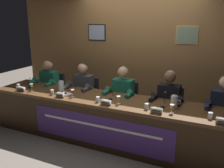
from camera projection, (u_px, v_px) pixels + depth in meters
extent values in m
plane|color=#70665B|center=(112.00, 141.00, 4.16)|extent=(12.00, 12.00, 0.00)
cube|color=brown|center=(139.00, 55.00, 4.95)|extent=(5.62, 0.12, 2.60)
cube|color=black|center=(97.00, 32.00, 5.16)|extent=(0.41, 0.02, 0.34)
cube|color=#8C99AD|center=(97.00, 32.00, 5.15)|extent=(0.37, 0.01, 0.30)
cube|color=tan|center=(187.00, 35.00, 4.40)|extent=(0.39, 0.02, 0.33)
cube|color=slate|center=(187.00, 35.00, 4.39)|extent=(0.35, 0.01, 0.29)
cube|color=brown|center=(112.00, 100.00, 3.97)|extent=(4.42, 0.81, 0.05)
cube|color=#342112|center=(102.00, 131.00, 3.73)|extent=(4.36, 0.04, 0.70)
cube|color=#342112|center=(16.00, 103.00, 4.95)|extent=(0.08, 0.73, 0.70)
cube|color=#4C2D7A|center=(98.00, 131.00, 3.74)|extent=(2.37, 0.01, 0.48)
cube|color=white|center=(97.00, 126.00, 3.71)|extent=(2.01, 0.00, 0.04)
cylinder|color=black|center=(53.00, 114.00, 5.27)|extent=(0.44, 0.44, 0.02)
cylinder|color=black|center=(52.00, 105.00, 5.21)|extent=(0.05, 0.05, 0.39)
cube|color=#232328|center=(52.00, 96.00, 5.16)|extent=(0.44, 0.44, 0.03)
cube|color=#232328|center=(57.00, 83.00, 5.27)|extent=(0.40, 0.05, 0.44)
cylinder|color=black|center=(37.00, 110.00, 4.95)|extent=(0.10, 0.10, 0.44)
cylinder|color=black|center=(45.00, 111.00, 4.87)|extent=(0.10, 0.10, 0.44)
cylinder|color=black|center=(41.00, 95.00, 5.01)|extent=(0.13, 0.34, 0.13)
cylinder|color=black|center=(49.00, 96.00, 4.93)|extent=(0.13, 0.34, 0.13)
cube|color=#196047|center=(50.00, 82.00, 5.05)|extent=(0.36, 0.20, 0.48)
sphere|color=tan|center=(48.00, 65.00, 4.93)|extent=(0.19, 0.19, 0.19)
sphere|color=#331E0F|center=(48.00, 64.00, 4.94)|extent=(0.17, 0.17, 0.17)
cylinder|color=#196047|center=(38.00, 81.00, 5.04)|extent=(0.09, 0.30, 0.25)
cylinder|color=#196047|center=(55.00, 84.00, 4.87)|extent=(0.09, 0.30, 0.25)
cylinder|color=#196047|center=(33.00, 82.00, 4.90)|extent=(0.07, 0.24, 0.07)
cylinder|color=#196047|center=(50.00, 84.00, 4.72)|extent=(0.07, 0.24, 0.07)
cube|color=white|center=(20.00, 89.00, 4.36)|extent=(0.18, 0.03, 0.08)
cube|color=white|center=(22.00, 89.00, 4.39)|extent=(0.18, 0.03, 0.08)
cube|color=black|center=(20.00, 89.00, 4.36)|extent=(0.12, 0.01, 0.01)
cylinder|color=white|center=(32.00, 90.00, 4.41)|extent=(0.06, 0.06, 0.00)
cylinder|color=white|center=(32.00, 89.00, 4.40)|extent=(0.01, 0.01, 0.05)
cone|color=white|center=(32.00, 86.00, 4.39)|extent=(0.06, 0.06, 0.06)
cylinder|color=yellow|center=(32.00, 86.00, 4.39)|extent=(0.04, 0.04, 0.04)
cylinder|color=silver|center=(19.00, 86.00, 4.53)|extent=(0.06, 0.06, 0.08)
cylinder|color=silver|center=(19.00, 87.00, 4.53)|extent=(0.05, 0.05, 0.05)
cylinder|color=black|center=(30.00, 87.00, 4.58)|extent=(0.06, 0.06, 0.02)
cylinder|color=black|center=(32.00, 81.00, 4.61)|extent=(0.01, 0.13, 0.18)
sphere|color=#2D2D2D|center=(34.00, 76.00, 4.64)|extent=(0.03, 0.03, 0.03)
cylinder|color=black|center=(86.00, 121.00, 4.93)|extent=(0.44, 0.44, 0.02)
cylinder|color=black|center=(85.00, 111.00, 4.88)|extent=(0.05, 0.05, 0.39)
cube|color=#232328|center=(85.00, 101.00, 4.82)|extent=(0.44, 0.44, 0.03)
cube|color=#232328|center=(90.00, 87.00, 4.94)|extent=(0.40, 0.05, 0.44)
cylinder|color=black|center=(71.00, 116.00, 4.61)|extent=(0.10, 0.10, 0.44)
cylinder|color=black|center=(80.00, 118.00, 4.53)|extent=(0.10, 0.10, 0.44)
cylinder|color=black|center=(75.00, 101.00, 4.67)|extent=(0.13, 0.34, 0.13)
cylinder|color=black|center=(84.00, 102.00, 4.59)|extent=(0.13, 0.34, 0.13)
cube|color=#38383D|center=(84.00, 87.00, 4.72)|extent=(0.36, 0.20, 0.48)
sphere|color=tan|center=(83.00, 68.00, 4.60)|extent=(0.19, 0.19, 0.19)
sphere|color=#331E0F|center=(83.00, 67.00, 4.61)|extent=(0.17, 0.17, 0.17)
cylinder|color=#38383D|center=(72.00, 86.00, 4.71)|extent=(0.09, 0.30, 0.25)
cylinder|color=#38383D|center=(91.00, 89.00, 4.54)|extent=(0.09, 0.30, 0.25)
cylinder|color=#38383D|center=(67.00, 86.00, 4.56)|extent=(0.07, 0.24, 0.07)
cylinder|color=#38383D|center=(86.00, 89.00, 4.39)|extent=(0.07, 0.24, 0.07)
cube|color=white|center=(59.00, 95.00, 4.02)|extent=(0.15, 0.03, 0.08)
cube|color=white|center=(61.00, 95.00, 4.05)|extent=(0.15, 0.03, 0.08)
cube|color=black|center=(59.00, 95.00, 4.01)|extent=(0.11, 0.01, 0.01)
cylinder|color=white|center=(73.00, 97.00, 4.06)|extent=(0.06, 0.06, 0.00)
cylinder|color=white|center=(73.00, 95.00, 4.05)|extent=(0.01, 0.01, 0.05)
cone|color=white|center=(73.00, 92.00, 4.04)|extent=(0.06, 0.06, 0.06)
cylinder|color=#B21E2D|center=(73.00, 92.00, 4.04)|extent=(0.04, 0.04, 0.04)
cylinder|color=silver|center=(52.00, 92.00, 4.17)|extent=(0.06, 0.06, 0.08)
cylinder|color=silver|center=(52.00, 93.00, 4.18)|extent=(0.05, 0.05, 0.05)
cylinder|color=black|center=(65.00, 94.00, 4.19)|extent=(0.06, 0.06, 0.02)
cylinder|color=black|center=(67.00, 87.00, 4.22)|extent=(0.01, 0.13, 0.18)
sphere|color=#2D2D2D|center=(69.00, 81.00, 4.25)|extent=(0.03, 0.03, 0.03)
cylinder|color=black|center=(123.00, 128.00, 4.60)|extent=(0.44, 0.44, 0.02)
cylinder|color=black|center=(123.00, 118.00, 4.54)|extent=(0.05, 0.05, 0.39)
cube|color=#232328|center=(123.00, 108.00, 4.49)|extent=(0.44, 0.44, 0.03)
cube|color=#232328|center=(128.00, 93.00, 4.60)|extent=(0.40, 0.05, 0.44)
cylinder|color=black|center=(111.00, 124.00, 4.28)|extent=(0.10, 0.10, 0.44)
cylinder|color=black|center=(121.00, 126.00, 4.19)|extent=(0.10, 0.10, 0.44)
cylinder|color=black|center=(114.00, 107.00, 4.34)|extent=(0.13, 0.34, 0.13)
cylinder|color=black|center=(124.00, 109.00, 4.25)|extent=(0.13, 0.34, 0.13)
cube|color=#196047|center=(123.00, 92.00, 4.38)|extent=(0.36, 0.20, 0.48)
sphere|color=tan|center=(123.00, 72.00, 4.26)|extent=(0.19, 0.19, 0.19)
sphere|color=gray|center=(123.00, 71.00, 4.27)|extent=(0.17, 0.17, 0.17)
cylinder|color=#196047|center=(110.00, 91.00, 4.37)|extent=(0.09, 0.30, 0.25)
cylinder|color=#196047|center=(132.00, 94.00, 4.20)|extent=(0.09, 0.30, 0.25)
cylinder|color=#196047|center=(106.00, 92.00, 4.22)|extent=(0.07, 0.24, 0.07)
cylinder|color=#196047|center=(129.00, 95.00, 4.05)|extent=(0.07, 0.24, 0.07)
cube|color=white|center=(105.00, 103.00, 3.66)|extent=(0.17, 0.03, 0.08)
cube|color=white|center=(106.00, 102.00, 3.69)|extent=(0.17, 0.03, 0.08)
cube|color=black|center=(105.00, 103.00, 3.66)|extent=(0.12, 0.01, 0.01)
cylinder|color=white|center=(118.00, 104.00, 3.73)|extent=(0.06, 0.06, 0.00)
cylinder|color=white|center=(118.00, 102.00, 3.72)|extent=(0.01, 0.01, 0.05)
cone|color=white|center=(119.00, 98.00, 3.71)|extent=(0.06, 0.06, 0.06)
cylinder|color=orange|center=(119.00, 99.00, 3.71)|extent=(0.04, 0.04, 0.04)
cylinder|color=silver|center=(98.00, 99.00, 3.80)|extent=(0.06, 0.06, 0.08)
cylinder|color=silver|center=(98.00, 100.00, 3.81)|extent=(0.05, 0.05, 0.05)
cylinder|color=black|center=(110.00, 99.00, 3.91)|extent=(0.06, 0.06, 0.02)
cylinder|color=black|center=(112.00, 92.00, 3.94)|extent=(0.01, 0.13, 0.18)
sphere|color=#2D2D2D|center=(114.00, 86.00, 3.97)|extent=(0.03, 0.03, 0.03)
cylinder|color=black|center=(167.00, 137.00, 4.26)|extent=(0.44, 0.44, 0.02)
cylinder|color=black|center=(167.00, 126.00, 4.21)|extent=(0.05, 0.05, 0.39)
cube|color=#232328|center=(168.00, 115.00, 4.15)|extent=(0.44, 0.44, 0.03)
cube|color=#232328|center=(171.00, 98.00, 4.26)|extent=(0.40, 0.05, 0.44)
cylinder|color=black|center=(156.00, 133.00, 3.94)|extent=(0.10, 0.10, 0.44)
cylinder|color=black|center=(169.00, 136.00, 3.86)|extent=(0.10, 0.10, 0.44)
cylinder|color=black|center=(160.00, 115.00, 4.00)|extent=(0.13, 0.34, 0.13)
cylinder|color=black|center=(172.00, 117.00, 3.92)|extent=(0.13, 0.34, 0.13)
cube|color=black|center=(169.00, 99.00, 4.04)|extent=(0.36, 0.20, 0.48)
sphere|color=brown|center=(170.00, 77.00, 3.93)|extent=(0.19, 0.19, 0.19)
sphere|color=gray|center=(170.00, 76.00, 3.94)|extent=(0.17, 0.17, 0.17)
cylinder|color=black|center=(155.00, 97.00, 4.04)|extent=(0.09, 0.30, 0.25)
cylinder|color=black|center=(181.00, 101.00, 3.87)|extent=(0.09, 0.30, 0.25)
cylinder|color=black|center=(152.00, 98.00, 3.89)|extent=(0.07, 0.24, 0.07)
cylinder|color=black|center=(179.00, 102.00, 3.72)|extent=(0.07, 0.24, 0.07)
cube|color=white|center=(156.00, 111.00, 3.34)|extent=(0.16, 0.03, 0.08)
cube|color=white|center=(157.00, 110.00, 3.37)|extent=(0.16, 0.03, 0.08)
cube|color=black|center=(156.00, 111.00, 3.34)|extent=(0.11, 0.01, 0.01)
cylinder|color=white|center=(172.00, 113.00, 3.37)|extent=(0.06, 0.06, 0.00)
cylinder|color=white|center=(172.00, 111.00, 3.36)|extent=(0.01, 0.01, 0.05)
cone|color=white|center=(172.00, 107.00, 3.35)|extent=(0.06, 0.06, 0.06)
cylinder|color=orange|center=(172.00, 107.00, 3.35)|extent=(0.04, 0.04, 0.04)
cylinder|color=silver|center=(147.00, 106.00, 3.50)|extent=(0.06, 0.06, 0.08)
cylinder|color=silver|center=(147.00, 108.00, 3.50)|extent=(0.05, 0.05, 0.05)
cylinder|color=black|center=(163.00, 107.00, 3.56)|extent=(0.06, 0.06, 0.02)
cylinder|color=black|center=(164.00, 99.00, 3.59)|extent=(0.01, 0.13, 0.18)
sphere|color=#2D2D2D|center=(165.00, 92.00, 3.62)|extent=(0.03, 0.03, 0.03)
cylinder|color=black|center=(218.00, 147.00, 3.93)|extent=(0.44, 0.44, 0.02)
cylinder|color=black|center=(219.00, 136.00, 3.87)|extent=(0.05, 0.05, 0.39)
cube|color=#232328|center=(221.00, 123.00, 3.82)|extent=(0.44, 0.44, 0.03)
cube|color=#232328|center=(223.00, 105.00, 3.93)|extent=(0.40, 0.05, 0.44)
cylinder|color=black|center=(211.00, 144.00, 3.60)|extent=(0.10, 0.10, 0.44)
cylinder|color=black|center=(214.00, 123.00, 3.66)|extent=(0.13, 0.34, 0.13)
cube|color=#1E2338|center=(223.00, 106.00, 3.71)|extent=(0.36, 0.20, 0.48)
cylinder|color=#1E2338|center=(208.00, 105.00, 3.70)|extent=(0.09, 0.30, 0.25)
cylinder|color=#1E2338|center=(207.00, 106.00, 3.55)|extent=(0.07, 0.24, 0.07)
cube|color=white|center=(224.00, 122.00, 2.99)|extent=(0.20, 0.03, 0.08)
cube|color=white|center=(224.00, 121.00, 3.02)|extent=(0.20, 0.03, 0.08)
cube|color=black|center=(224.00, 122.00, 2.98)|extent=(0.14, 0.01, 0.01)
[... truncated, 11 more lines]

